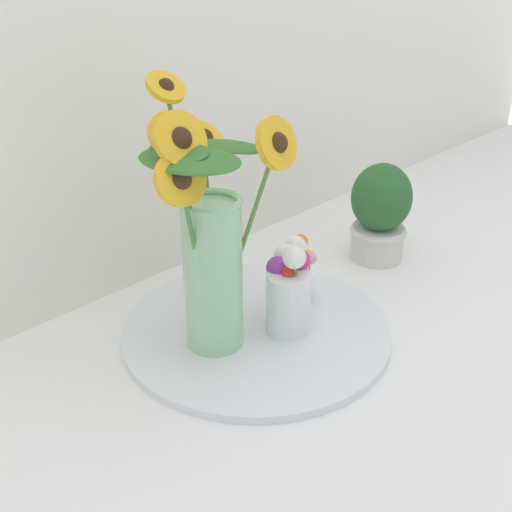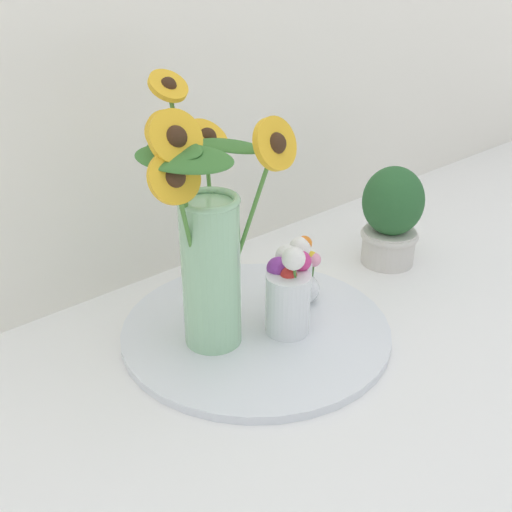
{
  "view_description": "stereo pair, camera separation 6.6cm",
  "coord_description": "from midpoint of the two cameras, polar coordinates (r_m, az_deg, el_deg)",
  "views": [
    {
      "loc": [
        -0.64,
        -0.56,
        0.62
      ],
      "look_at": [
        0.01,
        0.07,
        0.16
      ],
      "focal_mm": 42.0,
      "sensor_mm": 36.0,
      "label": 1
    },
    {
      "loc": [
        -0.59,
        -0.61,
        0.62
      ],
      "look_at": [
        0.01,
        0.07,
        0.16
      ],
      "focal_mm": 42.0,
      "sensor_mm": 36.0,
      "label": 2
    }
  ],
  "objects": [
    {
      "name": "ground_plane",
      "position": [
        1.05,
        0.48,
        -9.08
      ],
      "size": [
        6.0,
        6.0,
        0.0
      ],
      "primitive_type": "plane",
      "color": "white"
    },
    {
      "name": "serving_tray",
      "position": [
        1.1,
        -1.74,
        -6.99
      ],
      "size": [
        0.48,
        0.48,
        0.02
      ],
      "color": "silver",
      "rests_on": "ground_plane"
    },
    {
      "name": "mason_jar_sunflowers",
      "position": [
        0.96,
        -6.34,
        1.06
      ],
      "size": [
        0.27,
        0.25,
        0.44
      ],
      "color": "#99CC9E",
      "rests_on": "serving_tray"
    },
    {
      "name": "vase_small_center",
      "position": [
        1.05,
        1.3,
        -3.34
      ],
      "size": [
        0.09,
        0.1,
        0.17
      ],
      "color": "white",
      "rests_on": "serving_tray"
    },
    {
      "name": "vase_bulb_right",
      "position": [
        1.14,
        2.67,
        -1.46
      ],
      "size": [
        0.06,
        0.06,
        0.13
      ],
      "color": "white",
      "rests_on": "serving_tray"
    },
    {
      "name": "potted_plant",
      "position": [
        1.33,
        10.35,
        4.15
      ],
      "size": [
        0.13,
        0.13,
        0.22
      ],
      "color": "beige",
      "rests_on": "ground_plane"
    }
  ]
}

